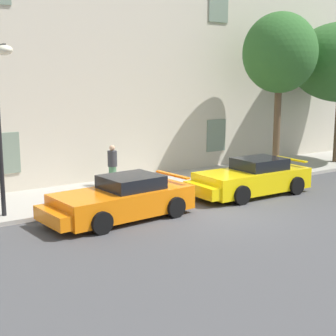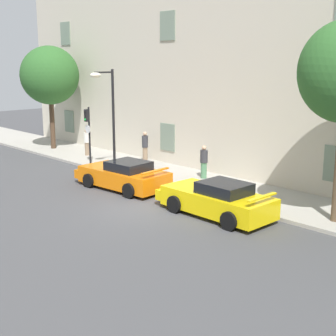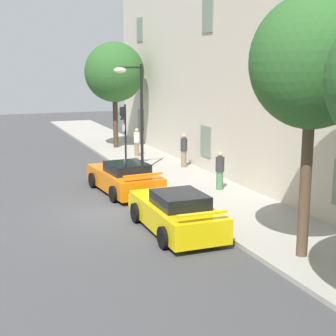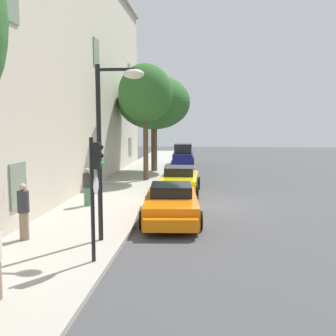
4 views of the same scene
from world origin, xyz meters
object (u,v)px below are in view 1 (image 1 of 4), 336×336
(sportscar_red_lead, at_px, (118,201))
(sportscar_yellow_flank, at_px, (249,179))
(pedestrian_strolling, at_px, (112,165))
(tree_far_end, at_px, (280,54))
(street_lamp, at_px, (1,97))

(sportscar_red_lead, relative_size, sportscar_yellow_flank, 1.01)
(pedestrian_strolling, bearing_deg, tree_far_end, -10.47)
(sportscar_yellow_flank, xyz_separation_m, street_lamp, (-8.47, 1.37, 3.15))
(sportscar_red_lead, xyz_separation_m, pedestrian_strolling, (1.75, 3.70, 0.37))
(street_lamp, distance_m, pedestrian_strolling, 5.91)
(sportscar_red_lead, xyz_separation_m, street_lamp, (-2.95, 1.43, 3.17))
(sportscar_red_lead, bearing_deg, tree_far_end, 14.00)
(sportscar_yellow_flank, bearing_deg, tree_far_end, 31.06)
(sportscar_yellow_flank, xyz_separation_m, pedestrian_strolling, (-3.77, 3.64, 0.36))
(sportscar_red_lead, distance_m, pedestrian_strolling, 4.10)
(tree_far_end, bearing_deg, sportscar_red_lead, -166.00)
(sportscar_red_lead, height_order, street_lamp, street_lamp)
(tree_far_end, height_order, street_lamp, tree_far_end)
(tree_far_end, distance_m, pedestrian_strolling, 8.80)
(street_lamp, bearing_deg, sportscar_yellow_flank, -9.22)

